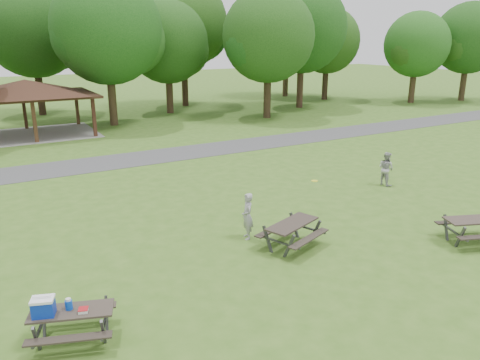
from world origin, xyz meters
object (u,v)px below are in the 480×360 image
(picnic_table_middle, at_px, (292,229))
(frisbee_thrower, at_px, (247,216))
(frisbee_catcher, at_px, (386,169))
(picnic_table_near, at_px, (63,313))

(picnic_table_middle, bearing_deg, frisbee_thrower, 124.83)
(frisbee_thrower, height_order, frisbee_catcher, frisbee_thrower)
(frisbee_catcher, bearing_deg, picnic_table_middle, 110.32)
(picnic_table_near, relative_size, frisbee_catcher, 1.40)
(frisbee_thrower, bearing_deg, picnic_table_near, -49.50)
(picnic_table_near, distance_m, picnic_table_middle, 7.36)
(picnic_table_middle, height_order, frisbee_thrower, frisbee_thrower)
(picnic_table_near, height_order, frisbee_thrower, frisbee_thrower)
(picnic_table_near, bearing_deg, frisbee_catcher, 17.65)
(frisbee_thrower, relative_size, frisbee_catcher, 1.03)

